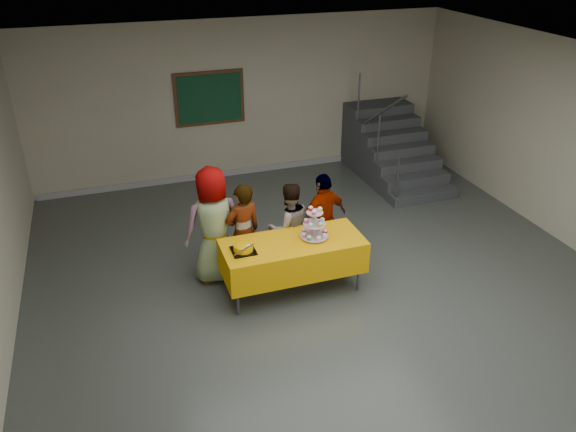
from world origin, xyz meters
name	(u,v)px	position (x,y,z in m)	size (l,w,h in m)	color
room_shell	(359,164)	(0.00, 0.02, 2.13)	(10.00, 10.04, 3.02)	#4C514C
bake_table	(293,255)	(-0.47, 0.85, 0.56)	(1.88, 0.78, 0.77)	#595960
cupcake_stand	(314,227)	(-0.17, 0.86, 0.93)	(0.38, 0.38, 0.44)	silver
bear_cake	(243,247)	(-1.15, 0.82, 0.83)	(0.32, 0.36, 0.12)	black
schoolchild_a	(214,225)	(-1.38, 1.51, 0.83)	(0.82, 0.53, 1.67)	slate
schoolchild_b	(243,232)	(-1.00, 1.41, 0.71)	(0.52, 0.34, 1.42)	slate
schoolchild_c	(289,227)	(-0.33, 1.42, 0.67)	(0.65, 0.50, 1.33)	slate
schoolchild_d	(323,219)	(0.20, 1.43, 0.70)	(0.82, 0.34, 1.40)	slate
staircase	(389,149)	(2.70, 4.13, 0.49)	(1.30, 2.40, 2.04)	#424447
noticeboard	(210,98)	(-0.67, 4.96, 1.60)	(1.30, 0.05, 1.00)	#472B16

